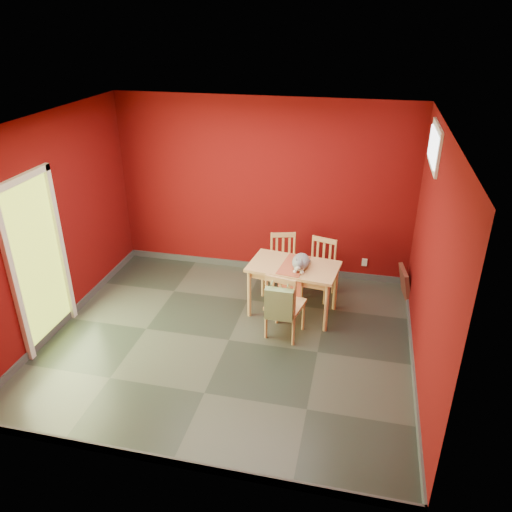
% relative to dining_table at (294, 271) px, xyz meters
% --- Properties ---
extents(ground, '(4.50, 4.50, 0.00)m').
position_rel_dining_table_xyz_m(ground, '(-0.68, -0.82, -0.64)').
color(ground, '#2D342D').
rests_on(ground, ground).
extents(room_shell, '(4.50, 4.50, 4.50)m').
position_rel_dining_table_xyz_m(room_shell, '(-0.68, -0.82, -0.59)').
color(room_shell, '#5F090A').
rests_on(room_shell, ground).
extents(doorway, '(0.06, 1.01, 2.13)m').
position_rel_dining_table_xyz_m(doorway, '(-2.91, -1.22, 0.49)').
color(doorway, '#B7D838').
rests_on(doorway, ground).
extents(window, '(0.05, 0.90, 0.50)m').
position_rel_dining_table_xyz_m(window, '(1.55, 0.18, 1.71)').
color(window, white).
rests_on(window, room_shell).
extents(outlet_plate, '(0.08, 0.02, 0.12)m').
position_rel_dining_table_xyz_m(outlet_plate, '(0.92, 1.16, -0.34)').
color(outlet_plate, silver).
rests_on(outlet_plate, room_shell).
extents(dining_table, '(1.24, 0.82, 0.73)m').
position_rel_dining_table_xyz_m(dining_table, '(0.00, 0.00, 0.00)').
color(dining_table, tan).
rests_on(dining_table, ground).
extents(table_runner, '(0.38, 0.68, 0.33)m').
position_rel_dining_table_xyz_m(table_runner, '(-0.00, -0.11, 0.04)').
color(table_runner, '#B64D33').
rests_on(table_runner, dining_table).
extents(chair_far_left, '(0.48, 0.48, 0.84)m').
position_rel_dining_table_xyz_m(chair_far_left, '(-0.24, 0.65, -0.21)').
color(chair_far_left, tan).
rests_on(chair_far_left, ground).
extents(chair_far_right, '(0.49, 0.49, 0.86)m').
position_rel_dining_table_xyz_m(chair_far_right, '(0.30, 0.56, -0.20)').
color(chair_far_right, tan).
rests_on(chair_far_right, ground).
extents(chair_near, '(0.50, 0.50, 0.92)m').
position_rel_dining_table_xyz_m(chair_near, '(-0.02, -0.57, -0.17)').
color(chair_near, tan).
rests_on(chair_near, ground).
extents(tote_bag, '(0.34, 0.20, 0.48)m').
position_rel_dining_table_xyz_m(tote_bag, '(-0.05, -0.78, -0.04)').
color(tote_bag, '#80A066').
rests_on(tote_bag, chair_near).
extents(cat, '(0.28, 0.48, 0.23)m').
position_rel_dining_table_xyz_m(cat, '(0.09, -0.03, 0.21)').
color(cat, slate).
rests_on(cat, table_runner).
extents(picture_frame, '(0.22, 0.47, 0.46)m').
position_rel_dining_table_xyz_m(picture_frame, '(1.51, 0.75, -0.41)').
color(picture_frame, brown).
rests_on(picture_frame, ground).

